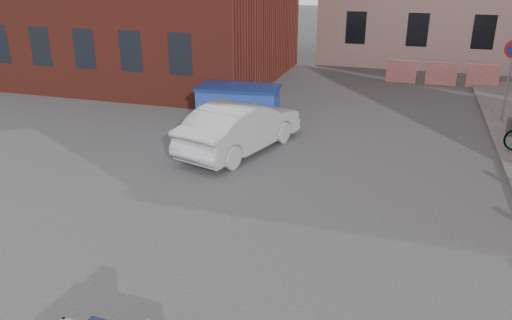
% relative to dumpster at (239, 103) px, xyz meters
% --- Properties ---
extents(ground, '(120.00, 120.00, 0.00)m').
position_rel_dumpster_xyz_m(ground, '(2.56, -7.31, -0.58)').
color(ground, '#38383A').
rests_on(ground, ground).
extents(no_parking_sign, '(0.60, 0.09, 2.65)m').
position_rel_dumpster_xyz_m(no_parking_sign, '(8.56, 2.17, 1.43)').
color(no_parking_sign, gray).
rests_on(no_parking_sign, sidewalk).
extents(barriers, '(4.70, 0.18, 1.00)m').
position_rel_dumpster_xyz_m(barriers, '(6.76, 7.69, -0.08)').
color(barriers, red).
rests_on(barriers, ground).
extents(dumpster, '(2.90, 1.74, 1.15)m').
position_rel_dumpster_xyz_m(dumpster, '(0.00, 0.00, 0.00)').
color(dumpster, '#203C9A').
rests_on(dumpster, ground).
extents(silver_car, '(2.64, 4.55, 1.42)m').
position_rel_dumpster_xyz_m(silver_car, '(1.09, -2.92, 0.13)').
color(silver_car, '#A4A6AB').
rests_on(silver_car, ground).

